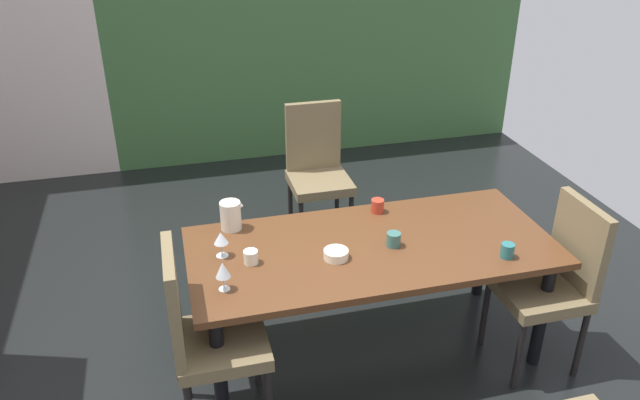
{
  "coord_description": "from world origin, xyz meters",
  "views": [
    {
      "loc": [
        -0.67,
        -2.82,
        2.5
      ],
      "look_at": [
        0.13,
        0.27,
        0.85
      ],
      "focal_mm": 35.0,
      "sensor_mm": 36.0,
      "label": 1
    }
  ],
  "objects_px": {
    "chair_head_far": "(317,166)",
    "cup_rear": "(507,251)",
    "chair_right_near": "(554,276)",
    "cup_corner": "(377,206)",
    "wine_glass_near_shelf": "(221,239)",
    "wine_glass_west": "(223,270)",
    "serving_bowl_center": "(336,254)",
    "dining_table": "(371,256)",
    "pitcher_north": "(231,215)",
    "cup_south": "(394,239)",
    "chair_left_near": "(203,331)",
    "cup_near_window": "(251,257)"
  },
  "relations": [
    {
      "from": "cup_near_window",
      "to": "cup_rear",
      "type": "bearing_deg",
      "value": -12.13
    },
    {
      "from": "chair_right_near",
      "to": "cup_corner",
      "type": "distance_m",
      "value": 1.06
    },
    {
      "from": "dining_table",
      "to": "chair_left_near",
      "type": "distance_m",
      "value": 1.01
    },
    {
      "from": "dining_table",
      "to": "cup_rear",
      "type": "height_order",
      "value": "cup_rear"
    },
    {
      "from": "wine_glass_west",
      "to": "cup_near_window",
      "type": "height_order",
      "value": "wine_glass_west"
    },
    {
      "from": "wine_glass_west",
      "to": "serving_bowl_center",
      "type": "bearing_deg",
      "value": 12.4
    },
    {
      "from": "dining_table",
      "to": "cup_near_window",
      "type": "height_order",
      "value": "cup_near_window"
    },
    {
      "from": "chair_right_near",
      "to": "wine_glass_west",
      "type": "bearing_deg",
      "value": 86.84
    },
    {
      "from": "wine_glass_near_shelf",
      "to": "serving_bowl_center",
      "type": "relative_size",
      "value": 1.09
    },
    {
      "from": "chair_right_near",
      "to": "cup_rear",
      "type": "xyz_separation_m",
      "value": [
        -0.31,
        0.02,
        0.21
      ]
    },
    {
      "from": "cup_corner",
      "to": "cup_south",
      "type": "relative_size",
      "value": 1.03
    },
    {
      "from": "chair_right_near",
      "to": "chair_left_near",
      "type": "height_order",
      "value": "chair_left_near"
    },
    {
      "from": "wine_glass_west",
      "to": "pitcher_north",
      "type": "distance_m",
      "value": 0.59
    },
    {
      "from": "dining_table",
      "to": "wine_glass_near_shelf",
      "type": "bearing_deg",
      "value": 173.68
    },
    {
      "from": "dining_table",
      "to": "pitcher_north",
      "type": "xyz_separation_m",
      "value": [
        -0.72,
        0.37,
        0.16
      ]
    },
    {
      "from": "chair_head_far",
      "to": "pitcher_north",
      "type": "distance_m",
      "value": 1.31
    },
    {
      "from": "chair_head_far",
      "to": "cup_rear",
      "type": "height_order",
      "value": "chair_head_far"
    },
    {
      "from": "wine_glass_near_shelf",
      "to": "cup_near_window",
      "type": "bearing_deg",
      "value": -37.64
    },
    {
      "from": "chair_right_near",
      "to": "wine_glass_west",
      "type": "height_order",
      "value": "chair_right_near"
    },
    {
      "from": "chair_right_near",
      "to": "pitcher_north",
      "type": "height_order",
      "value": "chair_right_near"
    },
    {
      "from": "chair_right_near",
      "to": "cup_corner",
      "type": "bearing_deg",
      "value": 50.49
    },
    {
      "from": "chair_head_far",
      "to": "pitcher_north",
      "type": "relative_size",
      "value": 6.14
    },
    {
      "from": "dining_table",
      "to": "chair_head_far",
      "type": "bearing_deg",
      "value": 88.03
    },
    {
      "from": "cup_rear",
      "to": "serving_bowl_center",
      "type": "bearing_deg",
      "value": 166.16
    },
    {
      "from": "cup_rear",
      "to": "chair_head_far",
      "type": "bearing_deg",
      "value": 109.35
    },
    {
      "from": "wine_glass_west",
      "to": "cup_corner",
      "type": "distance_m",
      "value": 1.13
    },
    {
      "from": "wine_glass_west",
      "to": "pitcher_north",
      "type": "xyz_separation_m",
      "value": [
        0.11,
        0.58,
        -0.02
      ]
    },
    {
      "from": "chair_head_far",
      "to": "chair_left_near",
      "type": "bearing_deg",
      "value": 59.69
    },
    {
      "from": "dining_table",
      "to": "wine_glass_west",
      "type": "height_order",
      "value": "wine_glass_west"
    },
    {
      "from": "chair_left_near",
      "to": "cup_near_window",
      "type": "relative_size",
      "value": 13.57
    },
    {
      "from": "wine_glass_west",
      "to": "dining_table",
      "type": "bearing_deg",
      "value": 14.57
    },
    {
      "from": "dining_table",
      "to": "cup_south",
      "type": "xyz_separation_m",
      "value": [
        0.11,
        -0.04,
        0.12
      ]
    },
    {
      "from": "chair_head_far",
      "to": "wine_glass_west",
      "type": "height_order",
      "value": "chair_head_far"
    },
    {
      "from": "serving_bowl_center",
      "to": "pitcher_north",
      "type": "distance_m",
      "value": 0.67
    },
    {
      "from": "cup_near_window",
      "to": "pitcher_north",
      "type": "relative_size",
      "value": 0.45
    },
    {
      "from": "dining_table",
      "to": "chair_left_near",
      "type": "height_order",
      "value": "chair_left_near"
    },
    {
      "from": "wine_glass_west",
      "to": "cup_near_window",
      "type": "bearing_deg",
      "value": 50.79
    },
    {
      "from": "cup_rear",
      "to": "wine_glass_west",
      "type": "bearing_deg",
      "value": 176.77
    },
    {
      "from": "chair_right_near",
      "to": "wine_glass_near_shelf",
      "type": "bearing_deg",
      "value": 77.07
    },
    {
      "from": "chair_head_far",
      "to": "wine_glass_west",
      "type": "xyz_separation_m",
      "value": [
        -0.88,
        -1.62,
        0.26
      ]
    },
    {
      "from": "chair_head_far",
      "to": "cup_rear",
      "type": "distance_m",
      "value": 1.81
    },
    {
      "from": "wine_glass_west",
      "to": "cup_south",
      "type": "height_order",
      "value": "wine_glass_west"
    },
    {
      "from": "dining_table",
      "to": "pitcher_north",
      "type": "relative_size",
      "value": 11.77
    },
    {
      "from": "wine_glass_west",
      "to": "cup_south",
      "type": "xyz_separation_m",
      "value": [
        0.94,
        0.17,
        -0.07
      ]
    },
    {
      "from": "serving_bowl_center",
      "to": "pitcher_north",
      "type": "bearing_deg",
      "value": 137.39
    },
    {
      "from": "cup_near_window",
      "to": "wine_glass_west",
      "type": "bearing_deg",
      "value": -129.21
    },
    {
      "from": "chair_left_near",
      "to": "serving_bowl_center",
      "type": "height_order",
      "value": "chair_left_near"
    },
    {
      "from": "wine_glass_near_shelf",
      "to": "cup_near_window",
      "type": "relative_size",
      "value": 1.89
    },
    {
      "from": "chair_left_near",
      "to": "chair_right_near",
      "type": "bearing_deg",
      "value": 90.0
    },
    {
      "from": "chair_left_near",
      "to": "wine_glass_west",
      "type": "height_order",
      "value": "chair_left_near"
    }
  ]
}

